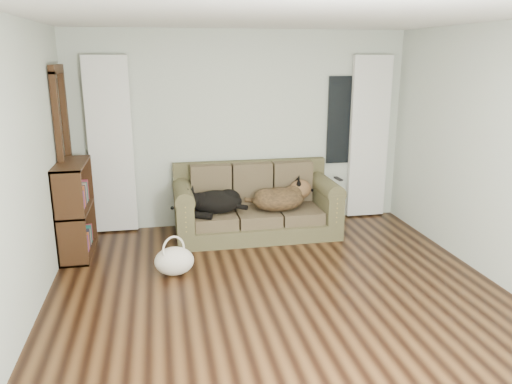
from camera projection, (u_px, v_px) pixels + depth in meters
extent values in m
plane|color=black|center=(286.00, 306.00, 4.68)|extent=(5.00, 5.00, 0.00)
plane|color=white|center=(291.00, 13.00, 3.99)|extent=(5.00, 5.00, 0.00)
cube|color=#B7C3B1|center=(241.00, 130.00, 6.70)|extent=(4.50, 0.04, 2.60)
cube|color=#B7C3B1|center=(11.00, 183.00, 3.92)|extent=(0.04, 5.00, 2.60)
cube|color=white|center=(111.00, 146.00, 6.35)|extent=(0.55, 0.08, 2.25)
cube|color=white|center=(369.00, 138.00, 6.99)|extent=(0.55, 0.08, 2.25)
cube|color=black|center=(345.00, 120.00, 6.91)|extent=(0.50, 0.03, 1.20)
cube|color=black|center=(65.00, 161.00, 5.93)|extent=(0.07, 0.60, 2.10)
cube|color=#484123|center=(256.00, 201.00, 6.44)|extent=(2.07, 0.89, 0.85)
ellipsoid|color=black|center=(213.00, 203.00, 6.27)|extent=(0.70, 0.51, 0.28)
ellipsoid|color=black|center=(281.00, 199.00, 6.41)|extent=(0.75, 0.56, 0.31)
cube|color=black|center=(338.00, 179.00, 6.43)|extent=(0.07, 0.19, 0.02)
ellipsoid|color=beige|center=(174.00, 260.00, 5.31)|extent=(0.49, 0.43, 0.31)
cube|color=black|center=(76.00, 213.00, 5.80)|extent=(0.44, 0.91, 1.10)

